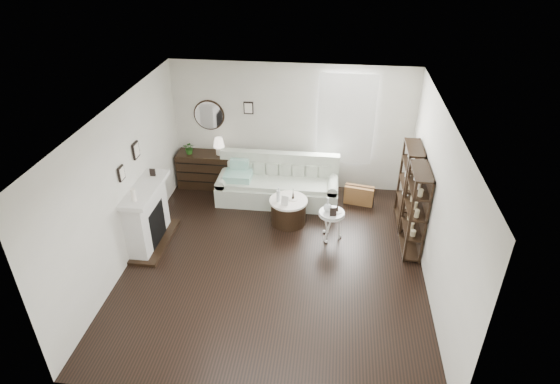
# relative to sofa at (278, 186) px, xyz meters

# --- Properties ---
(room) EXTENTS (5.50, 5.50, 5.50)m
(room) POSITION_rel_sofa_xyz_m (0.94, 0.62, 1.28)
(room) COLOR black
(room) RESTS_ON ground
(fireplace) EXTENTS (0.50, 1.40, 1.84)m
(fireplace) POSITION_rel_sofa_xyz_m (-2.11, -1.78, 0.22)
(fireplace) COLOR silver
(fireplace) RESTS_ON ground
(shelf_unit_far) EXTENTS (0.30, 0.80, 1.60)m
(shelf_unit_far) POSITION_rel_sofa_xyz_m (2.54, -0.53, 0.48)
(shelf_unit_far) COLOR black
(shelf_unit_far) RESTS_ON ground
(shelf_unit_near) EXTENTS (0.30, 0.80, 1.60)m
(shelf_unit_near) POSITION_rel_sofa_xyz_m (2.54, -1.43, 0.48)
(shelf_unit_near) COLOR black
(shelf_unit_near) RESTS_ON ground
(sofa) EXTENTS (2.48, 0.86, 0.96)m
(sofa) POSITION_rel_sofa_xyz_m (0.00, 0.00, 0.00)
(sofa) COLOR #A6AE9B
(sofa) RESTS_ON ground
(quilt) EXTENTS (0.55, 0.45, 0.14)m
(quilt) POSITION_rel_sofa_xyz_m (-0.81, -0.12, 0.25)
(quilt) COLOR #227D5A
(quilt) RESTS_ON sofa
(suitcase) EXTENTS (0.62, 0.30, 0.40)m
(suitcase) POSITION_rel_sofa_xyz_m (1.68, 0.03, -0.12)
(suitcase) COLOR brown
(suitcase) RESTS_ON ground
(dresser) EXTENTS (1.17, 0.50, 0.78)m
(dresser) POSITION_rel_sofa_xyz_m (-1.64, 0.39, 0.07)
(dresser) COLOR black
(dresser) RESTS_ON ground
(table_lamp) EXTENTS (0.28, 0.28, 0.38)m
(table_lamp) POSITION_rel_sofa_xyz_m (-1.30, 0.39, 0.65)
(table_lamp) COLOR beige
(table_lamp) RESTS_ON dresser
(potted_plant) EXTENTS (0.26, 0.23, 0.28)m
(potted_plant) POSITION_rel_sofa_xyz_m (-1.94, 0.35, 0.60)
(potted_plant) COLOR #225117
(potted_plant) RESTS_ON dresser
(drum_table) EXTENTS (0.73, 0.73, 0.51)m
(drum_table) POSITION_rel_sofa_xyz_m (0.31, -0.84, -0.06)
(drum_table) COLOR black
(drum_table) RESTS_ON ground
(pedestal_table) EXTENTS (0.47, 0.47, 0.57)m
(pedestal_table) POSITION_rel_sofa_xyz_m (1.13, -1.25, 0.20)
(pedestal_table) COLOR silver
(pedestal_table) RESTS_ON ground
(eiffel_drum) EXTENTS (0.14, 0.14, 0.19)m
(eiffel_drum) POSITION_rel_sofa_xyz_m (0.39, -0.79, 0.29)
(eiffel_drum) COLOR black
(eiffel_drum) RESTS_ON drum_table
(bottle_drum) EXTENTS (0.07, 0.07, 0.30)m
(bottle_drum) POSITION_rel_sofa_xyz_m (0.12, -0.92, 0.34)
(bottle_drum) COLOR silver
(bottle_drum) RESTS_ON drum_table
(card_frame_drum) EXTENTS (0.15, 0.09, 0.18)m
(card_frame_drum) POSITION_rel_sofa_xyz_m (0.25, -1.02, 0.28)
(card_frame_drum) COLOR silver
(card_frame_drum) RESTS_ON drum_table
(eiffel_ped) EXTENTS (0.12, 0.12, 0.18)m
(eiffel_ped) POSITION_rel_sofa_xyz_m (1.23, -1.22, 0.34)
(eiffel_ped) COLOR black
(eiffel_ped) RESTS_ON pedestal_table
(flask_ped) EXTENTS (0.15, 0.15, 0.28)m
(flask_ped) POSITION_rel_sofa_xyz_m (1.05, -1.23, 0.39)
(flask_ped) COLOR silver
(flask_ped) RESTS_ON pedestal_table
(card_frame_ped) EXTENTS (0.12, 0.07, 0.15)m
(card_frame_ped) POSITION_rel_sofa_xyz_m (1.15, -1.38, 0.33)
(card_frame_ped) COLOR black
(card_frame_ped) RESTS_ON pedestal_table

